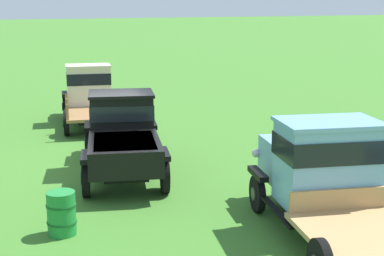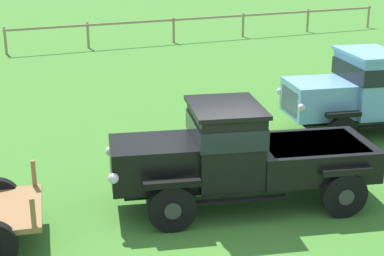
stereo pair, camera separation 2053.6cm
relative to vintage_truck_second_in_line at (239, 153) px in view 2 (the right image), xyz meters
name	(u,v)px [view 2 (the right image)]	position (x,y,z in m)	size (l,w,h in m)	color
ground_plane	(221,217)	(-0.57, -0.41, -1.09)	(240.00, 240.00, 0.00)	#3D7528
paddock_fence	(209,22)	(7.16, 17.09, -0.18)	(19.78, 0.45, 1.22)	#997F60
vintage_truck_second_in_line	(239,153)	(0.00, 0.00, 0.00)	(5.50, 2.97, 2.10)	black
vintage_truck_midrow_center	(361,90)	(5.12, 2.75, 0.06)	(5.73, 3.11, 2.21)	black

